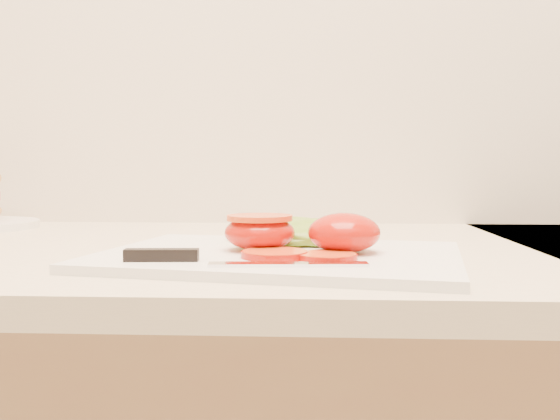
{
  "coord_description": "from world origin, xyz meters",
  "views": [
    {
      "loc": [
        -0.1,
        0.87,
        1.03
      ],
      "look_at": [
        -0.14,
        1.55,
        0.99
      ],
      "focal_mm": 40.0,
      "sensor_mm": 36.0,
      "label": 1
    }
  ],
  "objects": [
    {
      "name": "tomato_half_dome",
      "position": [
        -0.07,
        1.54,
        0.96
      ],
      "size": [
        0.08,
        0.08,
        0.04
      ],
      "primitive_type": "ellipsoid",
      "color": "red",
      "rests_on": "cutting_board"
    },
    {
      "name": "lettuce_leaf_1",
      "position": [
        -0.09,
        1.62,
        0.95
      ],
      "size": [
        0.15,
        0.14,
        0.03
      ],
      "primitive_type": "ellipsoid",
      "rotation": [
        0.0,
        0.0,
        0.65
      ],
      "color": "#669A28",
      "rests_on": "cutting_board"
    },
    {
      "name": "tomato_slice_0",
      "position": [
        -0.14,
        1.5,
        0.94
      ],
      "size": [
        0.07,
        0.07,
        0.01
      ],
      "primitive_type": "cylinder",
      "color": "#FE5926",
      "rests_on": "cutting_board"
    },
    {
      "name": "tomato_half_cut",
      "position": [
        -0.16,
        1.56,
        0.96
      ],
      "size": [
        0.08,
        0.08,
        0.04
      ],
      "color": "red",
      "rests_on": "cutting_board"
    },
    {
      "name": "tomato_slice_1",
      "position": [
        -0.09,
        1.49,
        0.94
      ],
      "size": [
        0.06,
        0.06,
        0.01
      ],
      "primitive_type": "cylinder",
      "color": "#FE5926",
      "rests_on": "cutting_board"
    },
    {
      "name": "lettuce_leaf_0",
      "position": [
        -0.14,
        1.63,
        0.95
      ],
      "size": [
        0.17,
        0.14,
        0.03
      ],
      "primitive_type": "ellipsoid",
      "rotation": [
        0.0,
        0.0,
        -0.36
      ],
      "color": "#669A28",
      "rests_on": "cutting_board"
    },
    {
      "name": "knife",
      "position": [
        -0.2,
        1.46,
        0.94
      ],
      "size": [
        0.24,
        0.05,
        0.01
      ],
      "rotation": [
        0.0,
        0.0,
        0.07
      ],
      "color": "silver",
      "rests_on": "cutting_board"
    },
    {
      "name": "cutting_board",
      "position": [
        -0.14,
        1.54,
        0.94
      ],
      "size": [
        0.43,
        0.34,
        0.01
      ],
      "primitive_type": "cube",
      "rotation": [
        0.0,
        0.0,
        -0.18
      ],
      "color": "white",
      "rests_on": "counter"
    }
  ]
}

